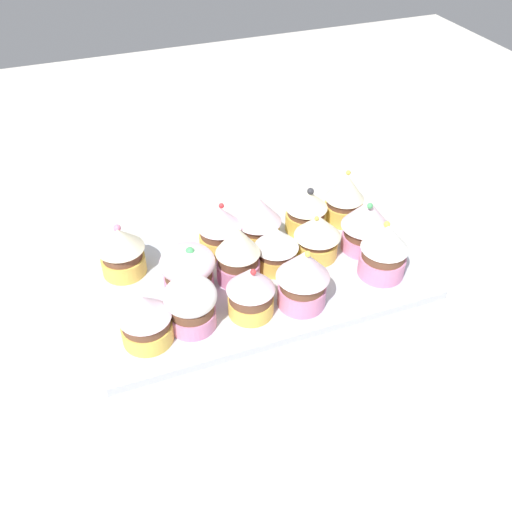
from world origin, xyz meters
TOP-DOWN VIEW (x-y plane):
  - ground_plane at (0.00, 0.00)cm, footprint 180.00×180.00cm
  - baking_tray at (0.00, 0.00)cm, footprint 42.60×23.65cm
  - cupcake_0 at (-15.54, -6.23)cm, footprint 5.94×5.94cm
  - cupcake_1 at (-10.18, -5.84)cm, footprint 6.15×6.15cm
  - cupcake_2 at (-3.05, -6.32)cm, footprint 5.79×5.79cm
  - cupcake_3 at (3.28, -7.01)cm, footprint 6.45×6.45cm
  - cupcake_4 at (15.23, -5.60)cm, footprint 6.07×6.07cm
  - cupcake_5 at (-8.91, 0.39)cm, footprint 6.84×6.84cm
  - cupcake_6 at (-2.41, 0.30)cm, footprint 5.66×5.66cm
  - cupcake_7 at (3.01, 0.51)cm, footprint 5.81×5.81cm
  - cupcake_8 at (8.95, 0.75)cm, footprint 6.22×6.22cm
  - cupcake_9 at (15.68, -0.42)cm, footprint 6.55×6.55cm
  - cupcake_10 at (-15.88, 6.51)cm, footprint 6.02×6.02cm
  - cupcake_11 at (-2.73, 6.41)cm, footprint 5.99×5.99cm
  - cupcake_12 at (2.70, 6.29)cm, footprint 6.36×6.36cm
  - cupcake_13 at (10.10, 6.77)cm, footprint 5.95×5.95cm
  - cupcake_14 at (16.21, 6.99)cm, footprint 5.58×5.58cm

SIDE VIEW (x-z plane):
  - ground_plane at x=0.00cm, z-range -3.00..0.00cm
  - baking_tray at x=0.00cm, z-range 0.00..1.20cm
  - cupcake_7 at x=3.01cm, z-range 1.31..7.46cm
  - cupcake_5 at x=-8.91cm, z-range 1.17..7.88cm
  - cupcake_13 at x=10.10cm, z-range 1.10..8.00cm
  - cupcake_0 at x=-15.54cm, z-range 1.24..7.90cm
  - cupcake_1 at x=-10.18cm, z-range 1.30..7.88cm
  - cupcake_8 at x=8.95cm, z-range 1.27..7.94cm
  - cupcake_2 at x=-3.05cm, z-range 1.18..8.29cm
  - cupcake_10 at x=-15.88cm, z-range 1.16..8.32cm
  - cupcake_11 at x=-2.73cm, z-range 1.16..8.45cm
  - cupcake_12 at x=2.70cm, z-range 1.34..8.63cm
  - cupcake_14 at x=16.21cm, z-range 1.12..8.90cm
  - cupcake_4 at x=15.23cm, z-range 1.10..9.02cm
  - cupcake_9 at x=15.68cm, z-range 1.29..9.28cm
  - cupcake_6 at x=-2.41cm, z-range 1.25..9.41cm
  - cupcake_3 at x=3.28cm, z-range 1.27..9.56cm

